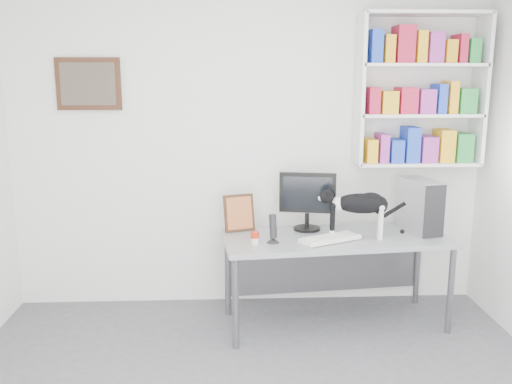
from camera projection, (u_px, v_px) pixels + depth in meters
room at (262, 204)px, 2.64m from camera, size 4.01×4.01×2.70m
bookshelf at (420, 90)px, 4.41m from camera, size 1.03×0.28×1.24m
wall_art at (88, 84)px, 4.39m from camera, size 0.52×0.04×0.42m
desk at (335, 280)px, 4.32m from camera, size 1.82×0.86×0.73m
monitor at (307, 201)px, 4.37m from camera, size 0.49×0.30×0.48m
keyboard at (330, 239)px, 4.12m from camera, size 0.50×0.36×0.04m
pc_tower at (419, 206)px, 4.34m from camera, size 0.28×0.46×0.42m
speaker at (273, 228)px, 4.05m from camera, size 0.13×0.13×0.23m
leaning_print at (239, 212)px, 4.37m from camera, size 0.27×0.17×0.31m
soup_can at (255, 238)px, 4.03m from camera, size 0.07×0.07×0.09m
cat at (358, 215)px, 4.17m from camera, size 0.61×0.26×0.37m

